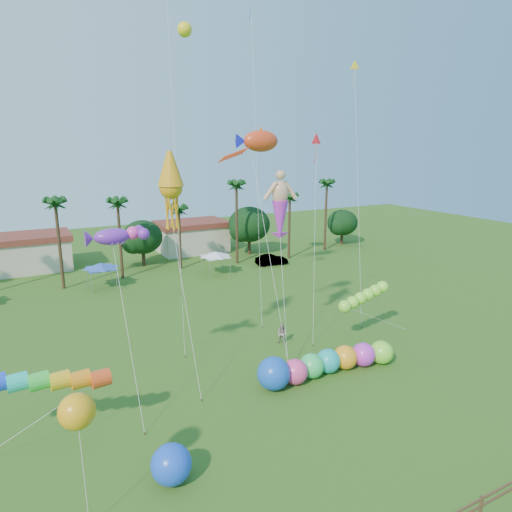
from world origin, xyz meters
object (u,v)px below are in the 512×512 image
blue_ball (171,464)px  caterpillar_inflatable (323,363)px  car_b (272,260)px  spectator_b (282,334)px

blue_ball → caterpillar_inflatable: bearing=22.0°
car_b → spectator_b: size_ratio=2.49×
spectator_b → car_b: bearing=117.7°
spectator_b → blue_ball: blue_ball is taller
caterpillar_inflatable → blue_ball: 14.03m
car_b → blue_ball: size_ratio=2.20×
car_b → blue_ball: 42.72m
spectator_b → caterpillar_inflatable: bearing=-36.4°
caterpillar_inflatable → blue_ball: bearing=-155.1°
car_b → blue_ball: (-25.51, -34.26, 0.28)m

